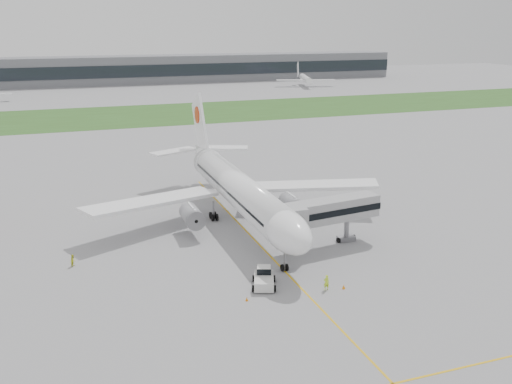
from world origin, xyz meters
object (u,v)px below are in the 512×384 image
object	(u,v)px
pushback_tug	(264,278)
jet_bridge	(327,212)
airliner	(237,187)
ground_crew_near	(326,282)

from	to	relation	value
pushback_tug	jet_bridge	world-z (taller)	jet_bridge
airliner	ground_crew_near	world-z (taller)	airliner
airliner	jet_bridge	world-z (taller)	airliner
jet_bridge	ground_crew_near	distance (m)	14.05
airliner	jet_bridge	distance (m)	16.67
jet_bridge	ground_crew_near	size ratio (longest dim) A/B	8.03
ground_crew_near	pushback_tug	bearing A→B (deg)	-24.68
ground_crew_near	airliner	bearing A→B (deg)	-80.77
jet_bridge	ground_crew_near	xyz separation A→B (m)	(-5.81, -12.06, -4.27)
jet_bridge	ground_crew_near	bearing A→B (deg)	-123.43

